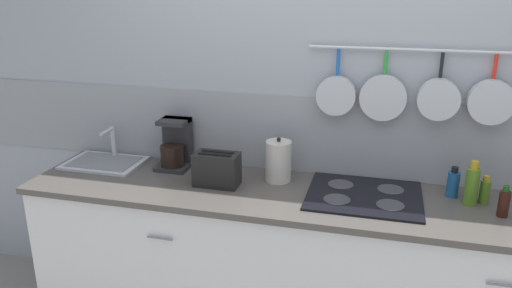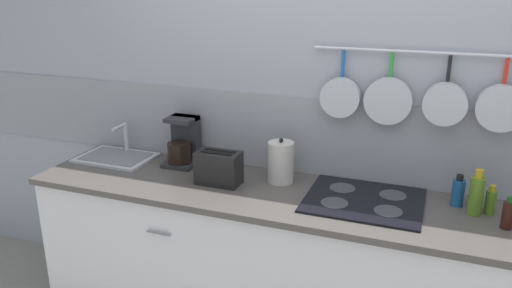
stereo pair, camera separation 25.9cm
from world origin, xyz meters
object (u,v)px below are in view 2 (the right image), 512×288
(toaster, at_px, (219,168))
(bottle_cooking_wine, at_px, (476,195))
(bottle_olive_oil, at_px, (491,201))
(bottle_dish_soap, at_px, (508,215))
(kettle, at_px, (281,162))
(coffee_maker, at_px, (183,145))
(bottle_sesame_oil, at_px, (458,192))

(toaster, relative_size, bottle_cooking_wine, 1.13)
(bottle_olive_oil, xyz_separation_m, bottle_dish_soap, (0.06, -0.13, 0.00))
(kettle, bearing_deg, coffee_maker, 174.66)
(bottle_cooking_wine, height_order, bottle_dish_soap, bottle_cooking_wine)
(kettle, height_order, bottle_sesame_oil, kettle)
(coffee_maker, relative_size, bottle_sesame_oil, 1.79)
(coffee_maker, height_order, toaster, coffee_maker)
(kettle, xyz_separation_m, bottle_sesame_oil, (0.92, 0.02, -0.04))
(bottle_dish_soap, bearing_deg, toaster, 179.45)
(kettle, relative_size, bottle_cooking_wine, 1.10)
(bottle_sesame_oil, bearing_deg, coffee_maker, 178.43)
(toaster, bearing_deg, bottle_cooking_wine, 3.84)
(bottle_olive_oil, bearing_deg, kettle, 178.50)
(bottle_cooking_wine, bearing_deg, coffee_maker, 175.78)
(bottle_cooking_wine, xyz_separation_m, bottle_dish_soap, (0.13, -0.10, -0.03))
(bottle_sesame_oil, xyz_separation_m, bottle_cooking_wine, (0.08, -0.08, 0.03))
(kettle, distance_m, bottle_cooking_wine, 0.99)
(bottle_olive_oil, bearing_deg, coffee_maker, 177.05)
(coffee_maker, height_order, bottle_cooking_wine, coffee_maker)
(coffee_maker, height_order, bottle_sesame_oil, coffee_maker)
(bottle_sesame_oil, bearing_deg, bottle_dish_soap, -40.69)
(bottle_sesame_oil, relative_size, bottle_olive_oil, 1.11)
(bottle_dish_soap, bearing_deg, bottle_cooking_wine, 142.65)
(toaster, relative_size, bottle_dish_soap, 1.66)
(bottle_cooking_wine, distance_m, bottle_dish_soap, 0.17)
(toaster, xyz_separation_m, bottle_dish_soap, (1.43, -0.01, -0.02))
(bottle_sesame_oil, distance_m, bottle_olive_oil, 0.15)
(kettle, height_order, bottle_olive_oil, kettle)
(bottle_sesame_oil, bearing_deg, bottle_cooking_wine, -45.82)
(bottle_cooking_wine, distance_m, bottle_olive_oil, 0.09)
(toaster, distance_m, bottle_dish_soap, 1.43)
(toaster, xyz_separation_m, bottle_cooking_wine, (1.30, 0.09, 0.01))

